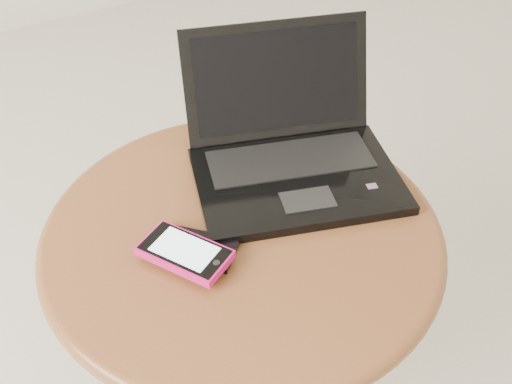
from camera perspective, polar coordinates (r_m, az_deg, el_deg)
table at (r=1.04m, az=-1.17°, el=-7.31°), size 0.62×0.62×0.49m
laptop at (r=1.05m, az=3.16°, el=3.73°), size 0.39×0.38×0.21m
phone_black at (r=0.93m, az=-5.63°, el=-4.96°), size 0.13×0.13×0.01m
phone_pink at (r=0.91m, az=-6.38°, el=-5.41°), size 0.12×0.15×0.02m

